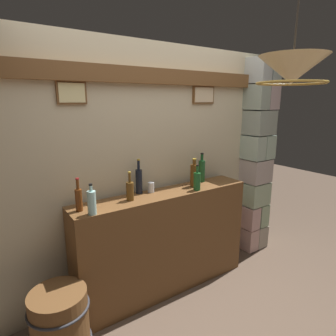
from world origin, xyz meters
name	(u,v)px	position (x,y,z in m)	size (l,w,h in m)	color
panelled_rear_partition	(152,163)	(0.00, 1.10, 1.27)	(3.41, 0.15, 2.40)	beige
stone_pillar	(255,159)	(1.40, 0.96, 1.18)	(0.35, 0.33, 2.34)	beige
bar_shelf_unit	(165,242)	(0.00, 0.85, 0.51)	(1.81, 0.33, 1.02)	brown
liquor_bottle_mezcal	(202,170)	(0.54, 0.95, 1.15)	(0.07, 0.07, 0.31)	#194D23
liquor_bottle_whiskey	(197,181)	(0.30, 0.75, 1.12)	(0.07, 0.07, 0.25)	#1B5625
liquor_bottle_gin	(130,190)	(-0.37, 0.85, 1.11)	(0.07, 0.07, 0.26)	brown
liquor_bottle_brandy	(92,202)	(-0.75, 0.73, 1.12)	(0.07, 0.07, 0.24)	#A6D8D2
liquor_bottle_bourbon	(79,199)	(-0.81, 0.85, 1.13)	(0.05, 0.05, 0.27)	brown
liquor_bottle_sherry	(139,180)	(-0.21, 0.98, 1.15)	(0.06, 0.06, 0.33)	black
liquor_bottle_amaro	(194,175)	(0.36, 0.86, 1.14)	(0.08, 0.08, 0.29)	brown
glass_tumbler_rocks	(151,187)	(-0.10, 0.94, 1.07)	(0.06, 0.06, 0.10)	silver
pendant_lamp	(292,71)	(0.34, -0.13, 2.06)	(0.45, 0.45, 0.50)	beige
wooden_barrel	(60,325)	(-1.08, 0.62, 0.27)	(0.44, 0.44, 0.54)	brown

